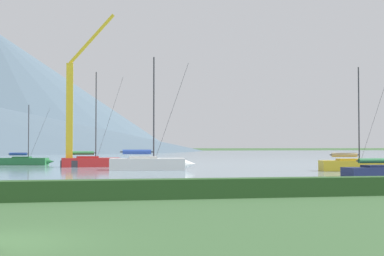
{
  "coord_description": "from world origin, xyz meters",
  "views": [
    {
      "loc": [
        2.23,
        -15.24,
        2.57
      ],
      "look_at": [
        16.04,
        55.38,
        4.88
      ],
      "focal_mm": 51.23,
      "sensor_mm": 36.0,
      "label": 1
    }
  ],
  "objects_px": {
    "sailboat_slip_0": "(148,163)",
    "dock_crane": "(71,119)",
    "sailboat_slip_6": "(25,161)",
    "sailboat_slip_4": "(355,165)",
    "sailboat_slip_1": "(383,172)",
    "sailboat_slip_7": "(92,161)"
  },
  "relations": [
    {
      "from": "sailboat_slip_0",
      "to": "dock_crane",
      "type": "relative_size",
      "value": 0.64
    },
    {
      "from": "sailboat_slip_6",
      "to": "dock_crane",
      "type": "bearing_deg",
      "value": -42.18
    },
    {
      "from": "sailboat_slip_4",
      "to": "dock_crane",
      "type": "height_order",
      "value": "dock_crane"
    },
    {
      "from": "sailboat_slip_0",
      "to": "sailboat_slip_1",
      "type": "bearing_deg",
      "value": -44.89
    },
    {
      "from": "sailboat_slip_0",
      "to": "sailboat_slip_4",
      "type": "bearing_deg",
      "value": -10.87
    },
    {
      "from": "dock_crane",
      "to": "sailboat_slip_1",
      "type": "bearing_deg",
      "value": -50.33
    },
    {
      "from": "dock_crane",
      "to": "sailboat_slip_6",
      "type": "bearing_deg",
      "value": 126.48
    },
    {
      "from": "sailboat_slip_1",
      "to": "dock_crane",
      "type": "bearing_deg",
      "value": 127.36
    },
    {
      "from": "sailboat_slip_4",
      "to": "sailboat_slip_7",
      "type": "bearing_deg",
      "value": 159.17
    },
    {
      "from": "dock_crane",
      "to": "sailboat_slip_4",
      "type": "bearing_deg",
      "value": -28.73
    },
    {
      "from": "sailboat_slip_1",
      "to": "sailboat_slip_6",
      "type": "distance_m",
      "value": 47.65
    },
    {
      "from": "sailboat_slip_1",
      "to": "sailboat_slip_7",
      "type": "height_order",
      "value": "sailboat_slip_7"
    },
    {
      "from": "sailboat_slip_4",
      "to": "sailboat_slip_6",
      "type": "xyz_separation_m",
      "value": [
        -34.56,
        23.88,
        -0.08
      ]
    },
    {
      "from": "sailboat_slip_4",
      "to": "sailboat_slip_7",
      "type": "relative_size",
      "value": 0.92
    },
    {
      "from": "sailboat_slip_0",
      "to": "dock_crane",
      "type": "distance_m",
      "value": 13.4
    },
    {
      "from": "sailboat_slip_6",
      "to": "sailboat_slip_7",
      "type": "bearing_deg",
      "value": -31.67
    },
    {
      "from": "sailboat_slip_0",
      "to": "sailboat_slip_6",
      "type": "xyz_separation_m",
      "value": [
        -14.31,
        17.69,
        -0.19
      ]
    },
    {
      "from": "sailboat_slip_4",
      "to": "dock_crane",
      "type": "bearing_deg",
      "value": 161.87
    },
    {
      "from": "sailboat_slip_1",
      "to": "sailboat_slip_7",
      "type": "xyz_separation_m",
      "value": [
        -21.43,
        29.07,
        0.1
      ]
    },
    {
      "from": "sailboat_slip_0",
      "to": "sailboat_slip_1",
      "type": "height_order",
      "value": "sailboat_slip_0"
    },
    {
      "from": "dock_crane",
      "to": "sailboat_slip_0",
      "type": "bearing_deg",
      "value": -48.95
    },
    {
      "from": "sailboat_slip_7",
      "to": "dock_crane",
      "type": "height_order",
      "value": "dock_crane"
    }
  ]
}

